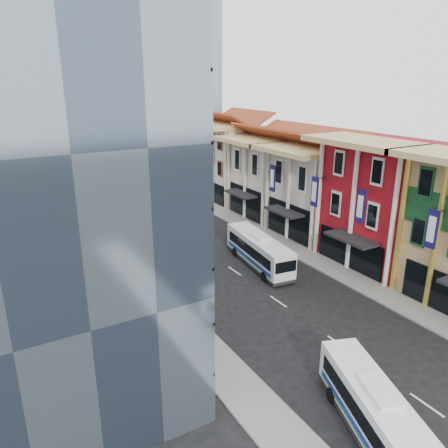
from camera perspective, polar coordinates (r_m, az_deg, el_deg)
ground at (r=28.88m, az=26.67°, el=-21.51°), size 200.00×200.00×0.00m
sidewalk_right at (r=46.93m, az=10.31°, el=-3.79°), size 3.00×90.00×0.15m
sidewalk_left at (r=38.95m, az=-9.46°, el=-8.59°), size 3.00×90.00×0.15m
shophouse_red at (r=45.52m, az=20.12°, el=2.53°), size 8.00×10.00×12.00m
shophouse_cream_near at (r=52.09m, az=12.08°, el=4.05°), size 8.00×9.00×10.00m
shophouse_cream_mid at (r=58.86m, az=6.24°, el=6.00°), size 8.00×9.00×10.00m
shophouse_cream_far at (r=67.33m, az=0.94°, el=8.13°), size 8.00×12.00×11.00m
office_tower at (r=30.01m, az=-24.49°, el=11.82°), size 12.00×26.00×30.00m
office_block_far at (r=53.96m, az=-25.17°, el=5.37°), size 10.00×18.00×14.00m
bus_left_near at (r=25.34m, az=19.20°, el=-22.25°), size 5.39×9.76×3.07m
bus_left_far at (r=48.37m, az=-9.13°, el=-0.93°), size 6.12×11.06×3.48m
bus_right at (r=42.99m, az=4.58°, el=-3.40°), size 3.68×10.51×3.30m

